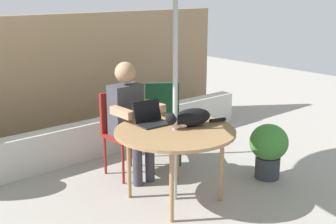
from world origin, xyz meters
The scene contains 10 objects.
ground_plane centered at (0.00, 0.00, 0.00)m, with size 14.00×14.00×0.00m, color gray.
fence_back centered at (0.00, 2.26, 0.83)m, with size 5.35×0.08×1.67m, color #937756.
planter_wall_low centered at (0.00, 1.51, 0.22)m, with size 4.81×0.20×0.44m, color beige.
patio_table centered at (0.00, 0.00, 0.66)m, with size 1.14×1.14×0.71m.
chair_occupied centered at (0.00, 0.87, 0.54)m, with size 0.40×0.40×0.91m.
chair_empty centered at (0.60, 0.90, 0.54)m, with size 0.56×0.56×0.91m.
person_seated centered at (0.00, 0.71, 0.71)m, with size 0.48×0.48×1.25m.
laptop centered at (-0.05, 0.31, 0.77)m, with size 0.32×0.27×0.21m.
cat centered at (0.18, -0.01, 0.79)m, with size 0.64×0.26×0.17m.
potted_plant_near_fence centered at (1.10, -0.26, 0.34)m, with size 0.41×0.41×0.60m.
Camera 1 is at (-2.64, -2.97, 1.98)m, focal length 47.96 mm.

